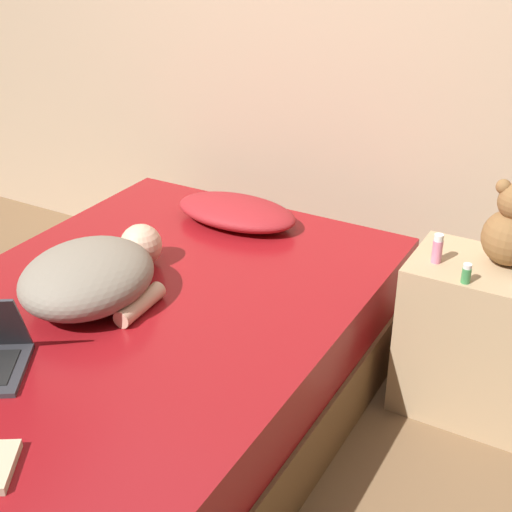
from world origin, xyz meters
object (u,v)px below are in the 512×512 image
(teddy_bear, at_px, (512,229))
(bottle_green, at_px, (466,274))
(pillow, at_px, (236,212))
(person_lying, at_px, (93,274))
(bottle_pink, at_px, (437,249))

(teddy_bear, xyz_separation_m, bottle_green, (-0.09, -0.21, -0.10))
(pillow, distance_m, teddy_bear, 1.12)
(pillow, xyz_separation_m, person_lying, (-0.10, -0.77, 0.05))
(person_lying, bearing_deg, bottle_green, 22.79)
(teddy_bear, height_order, bottle_pink, teddy_bear)
(teddy_bear, bearing_deg, bottle_pink, -151.72)
(person_lying, xyz_separation_m, teddy_bear, (1.20, 0.76, 0.14))
(bottle_green, height_order, bottle_pink, bottle_pink)
(teddy_bear, bearing_deg, pillow, 179.09)
(teddy_bear, bearing_deg, bottle_green, -112.64)
(teddy_bear, height_order, bottle_green, teddy_bear)
(pillow, relative_size, bottle_pink, 5.08)
(pillow, relative_size, person_lying, 0.83)
(pillow, xyz_separation_m, bottle_pink, (0.89, -0.13, 0.11))
(bottle_pink, bearing_deg, person_lying, -147.05)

